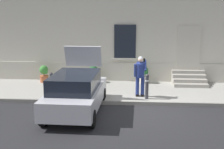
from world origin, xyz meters
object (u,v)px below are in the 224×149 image
Objects in this scene: planter_terracotta at (44,73)px; planter_olive at (94,73)px; bollard_near_person at (147,86)px; hatchback_car_silver at (76,92)px; planter_cream at (144,74)px; person_on_phone at (140,74)px; bollard_far_left at (52,84)px.

planter_olive is (2.54, 0.14, 0.00)m from planter_terracotta.
hatchback_car_silver is at bearing -149.70° from bollard_near_person.
planter_olive is 2.54m from planter_cream.
person_on_phone is at bearing 133.84° from bollard_near_person.
bollard_far_left is at bearing 131.03° from hatchback_car_silver.
bollard_near_person is 0.60× the size of person_on_phone.
planter_cream is at bearing 35.99° from bollard_far_left.
bollard_far_left reaches higher than planter_cream.
planter_cream is at bearing 59.44° from hatchback_car_silver.
planter_terracotta is at bearing -176.77° from planter_olive.
person_on_phone is (3.69, 0.29, 0.43)m from bollard_far_left.
person_on_phone is (2.36, 1.82, 0.35)m from hatchback_car_silver.
hatchback_car_silver is 3.92× the size of bollard_far_left.
planter_cream is at bearing 90.74° from bollard_near_person.
planter_cream is (2.59, 4.39, -0.19)m from hatchback_car_silver.
hatchback_car_silver is 5.11m from planter_cream.
bollard_near_person is 1.00× the size of bollard_far_left.
bollard_far_left is 1.22× the size of planter_terracotta.
person_on_phone is at bearing -47.62° from planter_olive.
hatchback_car_silver is 2.04m from bollard_far_left.
planter_cream is at bearing 2.19° from planter_terracotta.
person_on_phone is 2.02× the size of planter_terracotta.
bollard_near_person is 2.86m from planter_cream.
planter_olive is at bearing 3.23° from planter_terracotta.
planter_terracotta is at bearing 152.48° from bollard_near_person.
planter_terracotta is at bearing 113.20° from bollard_far_left.
bollard_near_person is at bearing -42.44° from person_on_phone.
hatchback_car_silver reaches higher than bollard_far_left.
bollard_far_left is (-3.97, 0.00, 0.00)m from bollard_near_person.
person_on_phone is at bearing 4.44° from bollard_far_left.
bollard_far_left is at bearing -66.80° from planter_terracotta.
planter_olive is at bearing 89.24° from hatchback_car_silver.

